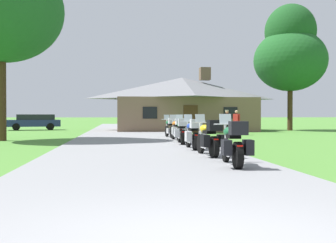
{
  "coord_description": "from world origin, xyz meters",
  "views": [
    {
      "loc": [
        -0.8,
        -3.91,
        1.32
      ],
      "look_at": [
        1.53,
        15.69,
        1.02
      ],
      "focal_mm": 44.46,
      "sensor_mm": 36.0,
      "label": 1
    }
  ],
  "objects_px": {
    "motorcycle_green_farthest_in_row": "(170,128)",
    "motorcycle_orange_fifth_in_row": "(177,129)",
    "motorcycle_blue_third_in_row": "(193,134)",
    "motorcycle_green_fourth_in_row": "(182,131)",
    "bystander_red_shirt_beside_signpost": "(236,121)",
    "tree_right_of_lodge": "(290,52)",
    "motorcycle_green_nearest_to_camera": "(233,144)",
    "bystander_red_shirt_near_lodge": "(227,121)",
    "parked_navy_suv_far_left": "(34,121)",
    "motorcycle_yellow_second_in_row": "(209,138)"
  },
  "relations": [
    {
      "from": "motorcycle_orange_fifth_in_row",
      "to": "tree_right_of_lodge",
      "type": "xyz_separation_m",
      "value": [
        11.91,
        14.04,
        6.24
      ]
    },
    {
      "from": "tree_right_of_lodge",
      "to": "bystander_red_shirt_near_lodge",
      "type": "bearing_deg",
      "value": -136.72
    },
    {
      "from": "bystander_red_shirt_beside_signpost",
      "to": "motorcycle_orange_fifth_in_row",
      "type": "bearing_deg",
      "value": -76.06
    },
    {
      "from": "bystander_red_shirt_near_lodge",
      "to": "motorcycle_orange_fifth_in_row",
      "type": "bearing_deg",
      "value": -10.47
    },
    {
      "from": "tree_right_of_lodge",
      "to": "motorcycle_green_fourth_in_row",
      "type": "bearing_deg",
      "value": -125.98
    },
    {
      "from": "motorcycle_orange_fifth_in_row",
      "to": "bystander_red_shirt_near_lodge",
      "type": "relative_size",
      "value": 1.24
    },
    {
      "from": "motorcycle_green_nearest_to_camera",
      "to": "motorcycle_yellow_second_in_row",
      "type": "distance_m",
      "value": 2.59
    },
    {
      "from": "motorcycle_blue_third_in_row",
      "to": "parked_navy_suv_far_left",
      "type": "distance_m",
      "value": 25.27
    },
    {
      "from": "motorcycle_orange_fifth_in_row",
      "to": "motorcycle_green_farthest_in_row",
      "type": "xyz_separation_m",
      "value": [
        -0.04,
        2.74,
        0.01
      ]
    },
    {
      "from": "motorcycle_green_farthest_in_row",
      "to": "tree_right_of_lodge",
      "type": "bearing_deg",
      "value": 38.55
    },
    {
      "from": "motorcycle_yellow_second_in_row",
      "to": "bystander_red_shirt_beside_signpost",
      "type": "relative_size",
      "value": 1.25
    },
    {
      "from": "motorcycle_green_farthest_in_row",
      "to": "bystander_red_shirt_beside_signpost",
      "type": "xyz_separation_m",
      "value": [
        4.96,
        3.73,
        0.31
      ]
    },
    {
      "from": "motorcycle_green_nearest_to_camera",
      "to": "motorcycle_green_fourth_in_row",
      "type": "bearing_deg",
      "value": 93.78
    },
    {
      "from": "motorcycle_green_farthest_in_row",
      "to": "parked_navy_suv_far_left",
      "type": "height_order",
      "value": "parked_navy_suv_far_left"
    },
    {
      "from": "motorcycle_green_nearest_to_camera",
      "to": "motorcycle_orange_fifth_in_row",
      "type": "bearing_deg",
      "value": 92.75
    },
    {
      "from": "motorcycle_green_fourth_in_row",
      "to": "motorcycle_green_farthest_in_row",
      "type": "xyz_separation_m",
      "value": [
        0.14,
        5.34,
        0.01
      ]
    },
    {
      "from": "bystander_red_shirt_near_lodge",
      "to": "parked_navy_suv_far_left",
      "type": "relative_size",
      "value": 0.34
    },
    {
      "from": "motorcycle_orange_fifth_in_row",
      "to": "motorcycle_green_farthest_in_row",
      "type": "bearing_deg",
      "value": 85.58
    },
    {
      "from": "motorcycle_yellow_second_in_row",
      "to": "motorcycle_green_fourth_in_row",
      "type": "relative_size",
      "value": 1.0
    },
    {
      "from": "bystander_red_shirt_beside_signpost",
      "to": "tree_right_of_lodge",
      "type": "relative_size",
      "value": 0.15
    },
    {
      "from": "bystander_red_shirt_near_lodge",
      "to": "motorcycle_green_farthest_in_row",
      "type": "bearing_deg",
      "value": -24.58
    },
    {
      "from": "motorcycle_blue_third_in_row",
      "to": "bystander_red_shirt_near_lodge",
      "type": "distance_m",
      "value": 13.3
    },
    {
      "from": "motorcycle_green_nearest_to_camera",
      "to": "motorcycle_yellow_second_in_row",
      "type": "height_order",
      "value": "same"
    },
    {
      "from": "motorcycle_green_nearest_to_camera",
      "to": "motorcycle_green_farthest_in_row",
      "type": "bearing_deg",
      "value": 93.05
    },
    {
      "from": "motorcycle_yellow_second_in_row",
      "to": "motorcycle_blue_third_in_row",
      "type": "distance_m",
      "value": 2.62
    },
    {
      "from": "motorcycle_blue_third_in_row",
      "to": "tree_right_of_lodge",
      "type": "relative_size",
      "value": 0.19
    },
    {
      "from": "tree_right_of_lodge",
      "to": "bystander_red_shirt_beside_signpost",
      "type": "bearing_deg",
      "value": -132.7
    },
    {
      "from": "motorcycle_yellow_second_in_row",
      "to": "motorcycle_blue_third_in_row",
      "type": "xyz_separation_m",
      "value": [
        -0.03,
        2.62,
        0.0
      ]
    },
    {
      "from": "motorcycle_blue_third_in_row",
      "to": "motorcycle_green_farthest_in_row",
      "type": "xyz_separation_m",
      "value": [
        0.15,
        8.24,
        0.01
      ]
    },
    {
      "from": "tree_right_of_lodge",
      "to": "motorcycle_yellow_second_in_row",
      "type": "bearing_deg",
      "value": -118.56
    },
    {
      "from": "bystander_red_shirt_beside_signpost",
      "to": "motorcycle_blue_third_in_row",
      "type": "bearing_deg",
      "value": -61.94
    },
    {
      "from": "motorcycle_green_nearest_to_camera",
      "to": "bystander_red_shirt_near_lodge",
      "type": "bearing_deg",
      "value": 79.06
    },
    {
      "from": "motorcycle_green_nearest_to_camera",
      "to": "bystander_red_shirt_near_lodge",
      "type": "height_order",
      "value": "bystander_red_shirt_near_lodge"
    },
    {
      "from": "motorcycle_green_farthest_in_row",
      "to": "motorcycle_orange_fifth_in_row",
      "type": "bearing_deg",
      "value": -94.04
    },
    {
      "from": "motorcycle_yellow_second_in_row",
      "to": "parked_navy_suv_far_left",
      "type": "bearing_deg",
      "value": 107.14
    },
    {
      "from": "motorcycle_green_fourth_in_row",
      "to": "bystander_red_shirt_beside_signpost",
      "type": "height_order",
      "value": "bystander_red_shirt_beside_signpost"
    },
    {
      "from": "motorcycle_green_fourth_in_row",
      "to": "bystander_red_shirt_near_lodge",
      "type": "bearing_deg",
      "value": 66.89
    },
    {
      "from": "parked_navy_suv_far_left",
      "to": "motorcycle_green_farthest_in_row",
      "type": "bearing_deg",
      "value": -157.27
    },
    {
      "from": "motorcycle_green_fourth_in_row",
      "to": "tree_right_of_lodge",
      "type": "xyz_separation_m",
      "value": [
        12.08,
        16.64,
        6.24
      ]
    },
    {
      "from": "bystander_red_shirt_near_lodge",
      "to": "bystander_red_shirt_beside_signpost",
      "type": "distance_m",
      "value": 0.72
    },
    {
      "from": "motorcycle_orange_fifth_in_row",
      "to": "motorcycle_green_farthest_in_row",
      "type": "relative_size",
      "value": 1.0
    },
    {
      "from": "bystander_red_shirt_near_lodge",
      "to": "motorcycle_blue_third_in_row",
      "type": "bearing_deg",
      "value": 1.57
    },
    {
      "from": "bystander_red_shirt_near_lodge",
      "to": "motorcycle_green_fourth_in_row",
      "type": "bearing_deg",
      "value": -3.78
    },
    {
      "from": "motorcycle_green_farthest_in_row",
      "to": "motorcycle_green_nearest_to_camera",
      "type": "bearing_deg",
      "value": -95.21
    },
    {
      "from": "motorcycle_blue_third_in_row",
      "to": "motorcycle_green_fourth_in_row",
      "type": "height_order",
      "value": "same"
    },
    {
      "from": "motorcycle_green_farthest_in_row",
      "to": "motorcycle_green_fourth_in_row",
      "type": "bearing_deg",
      "value": -96.32
    },
    {
      "from": "motorcycle_orange_fifth_in_row",
      "to": "parked_navy_suv_far_left",
      "type": "relative_size",
      "value": 0.43
    },
    {
      "from": "motorcycle_orange_fifth_in_row",
      "to": "bystander_red_shirt_beside_signpost",
      "type": "xyz_separation_m",
      "value": [
        4.92,
        6.47,
        0.32
      ]
    },
    {
      "from": "motorcycle_green_fourth_in_row",
      "to": "bystander_red_shirt_near_lodge",
      "type": "relative_size",
      "value": 1.24
    },
    {
      "from": "parked_navy_suv_far_left",
      "to": "motorcycle_green_nearest_to_camera",
      "type": "bearing_deg",
      "value": -172.26
    }
  ]
}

